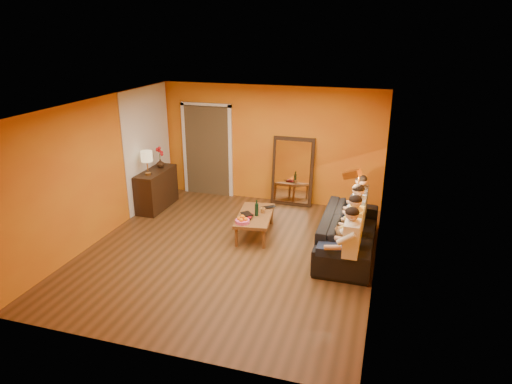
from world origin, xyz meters
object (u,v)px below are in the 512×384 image
(vase, at_px, (160,163))
(person_mid_right, at_px, (357,217))
(sideboard, at_px, (157,189))
(laptop, at_px, (269,208))
(person_far_right, at_px, (360,206))
(tumbler, at_px, (263,210))
(person_far_left, at_px, (351,244))
(wine_bottle, at_px, (257,208))
(person_mid_left, at_px, (354,230))
(coffee_table, at_px, (255,224))
(mirror_frame, at_px, (293,171))
(floor_lamp, at_px, (356,210))
(dog, at_px, (341,249))
(table_lamp, at_px, (147,163))
(sofa, at_px, (348,233))

(vase, bearing_deg, person_mid_right, -13.03)
(sideboard, xyz_separation_m, laptop, (2.65, -0.37, 0.01))
(person_mid_right, xyz_separation_m, person_far_right, (0.00, 0.55, 0.00))
(tumbler, height_order, vase, vase)
(person_mid_right, relative_size, person_far_right, 1.00)
(person_far_left, distance_m, wine_bottle, 2.15)
(person_mid_left, xyz_separation_m, person_mid_right, (0.00, 0.55, 0.00))
(coffee_table, relative_size, person_mid_left, 1.00)
(mirror_frame, distance_m, person_mid_left, 2.87)
(floor_lamp, relative_size, tumbler, 14.11)
(dog, relative_size, person_mid_left, 0.61)
(mirror_frame, xyz_separation_m, tumbler, (-0.20, -1.68, -0.29))
(table_lamp, distance_m, person_mid_left, 4.51)
(mirror_frame, relative_size, laptop, 5.08)
(person_mid_right, xyz_separation_m, vase, (-4.37, 1.01, 0.33))
(dog, height_order, wine_bottle, dog)
(dog, relative_size, person_far_left, 0.61)
(wine_bottle, bearing_deg, dog, -26.27)
(sideboard, height_order, dog, sideboard)
(person_far_right, bearing_deg, tumbler, -167.82)
(person_mid_left, height_order, vase, person_mid_left)
(person_mid_right, distance_m, tumbler, 1.80)
(person_far_left, bearing_deg, person_far_right, 90.00)
(sofa, relative_size, coffee_table, 1.92)
(mirror_frame, bearing_deg, tumbler, -96.91)
(floor_lamp, height_order, person_mid_left, floor_lamp)
(mirror_frame, distance_m, person_far_left, 3.34)
(floor_lamp, distance_m, vase, 4.45)
(sofa, distance_m, person_far_left, 1.04)
(person_mid_right, bearing_deg, person_mid_left, -90.00)
(mirror_frame, height_order, dog, mirror_frame)
(person_far_left, relative_size, tumbler, 11.95)
(sofa, xyz_separation_m, coffee_table, (-1.77, 0.15, -0.13))
(dog, xyz_separation_m, person_mid_left, (0.17, 0.29, 0.24))
(dog, bearing_deg, person_far_right, 105.96)
(sideboard, bearing_deg, mirror_frame, 21.16)
(dog, bearing_deg, coffee_table, 176.02)
(table_lamp, distance_m, wine_bottle, 2.61)
(dog, distance_m, person_far_right, 1.42)
(person_mid_left, xyz_separation_m, person_far_right, (0.00, 1.10, 0.00))
(sideboard, relative_size, person_mid_left, 0.97)
(sideboard, relative_size, wine_bottle, 3.81)
(sofa, xyz_separation_m, person_mid_right, (0.13, 0.10, 0.27))
(floor_lamp, height_order, person_far_left, floor_lamp)
(person_mid_right, height_order, laptop, person_mid_right)
(mirror_frame, bearing_deg, sofa, -53.24)
(sofa, relative_size, person_mid_left, 1.92)
(coffee_table, distance_m, person_mid_right, 1.95)
(sofa, xyz_separation_m, wine_bottle, (-1.72, 0.10, 0.23))
(dog, relative_size, vase, 3.89)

